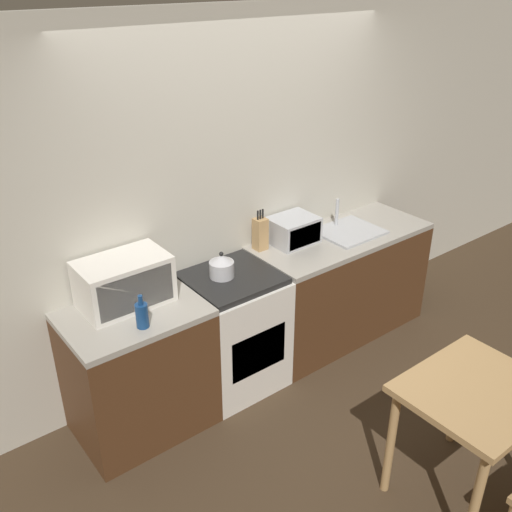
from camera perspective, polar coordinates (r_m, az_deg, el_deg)
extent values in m
plane|color=#3D2D1E|center=(4.22, 6.66, -14.70)|extent=(16.00, 16.00, 0.00)
cube|color=beige|center=(4.17, -1.65, 5.98)|extent=(10.00, 0.06, 2.60)
cube|color=#4C2D19|center=(3.87, -11.57, -11.39)|extent=(0.87, 0.62, 0.86)
cube|color=#9E998E|center=(3.61, -12.22, -5.77)|extent=(0.87, 0.62, 0.04)
cube|color=#4C2D19|center=(4.77, 8.23, -3.04)|extent=(1.52, 0.62, 0.86)
cube|color=#9E998E|center=(4.56, 8.60, 1.86)|extent=(1.52, 0.62, 0.04)
cube|color=silver|center=(4.16, -2.33, -7.64)|extent=(0.63, 0.62, 0.86)
cube|color=black|center=(3.92, -2.45, -2.23)|extent=(0.61, 0.57, 0.04)
cube|color=black|center=(3.97, 0.26, -9.59)|extent=(0.46, 0.02, 0.32)
cylinder|color=#B7B7BC|center=(3.88, -3.45, -1.33)|extent=(0.17, 0.17, 0.11)
cone|color=#B7B7BC|center=(3.84, -3.48, -0.25)|extent=(0.16, 0.16, 0.05)
sphere|color=black|center=(3.83, -3.50, 0.21)|extent=(0.03, 0.03, 0.03)
cube|color=silver|center=(3.62, -13.07, -2.51)|extent=(0.55, 0.34, 0.31)
cube|color=black|center=(3.49, -11.88, -3.58)|extent=(0.49, 0.01, 0.25)
cylinder|color=navy|center=(3.41, -11.33, -5.87)|extent=(0.08, 0.08, 0.15)
cylinder|color=navy|center=(3.35, -11.49, -4.34)|extent=(0.03, 0.03, 0.06)
cube|color=tan|center=(4.23, 0.43, 2.22)|extent=(0.09, 0.09, 0.24)
cylinder|color=black|center=(4.15, 0.18, 4.11)|extent=(0.01, 0.01, 0.07)
cylinder|color=black|center=(4.16, 0.43, 4.18)|extent=(0.01, 0.01, 0.07)
cylinder|color=black|center=(4.18, 0.68, 4.26)|extent=(0.01, 0.01, 0.07)
cube|color=#ADAFB5|center=(4.35, 3.71, 2.62)|extent=(0.35, 0.29, 0.20)
cube|color=black|center=(4.26, 4.92, 2.02)|extent=(0.31, 0.01, 0.16)
cube|color=#ADAFB5|center=(4.60, 9.29, 2.44)|extent=(0.49, 0.42, 0.02)
cylinder|color=#ADAFB5|center=(4.64, 8.10, 4.39)|extent=(0.03, 0.03, 0.22)
cube|color=tan|center=(3.37, 21.30, -12.47)|extent=(0.77, 0.66, 0.04)
cylinder|color=tan|center=(3.32, 21.03, -22.31)|extent=(0.05, 0.05, 0.74)
cylinder|color=tan|center=(3.51, 13.32, -17.70)|extent=(0.05, 0.05, 0.74)
cylinder|color=tan|center=(3.93, 19.59, -13.00)|extent=(0.05, 0.05, 0.74)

